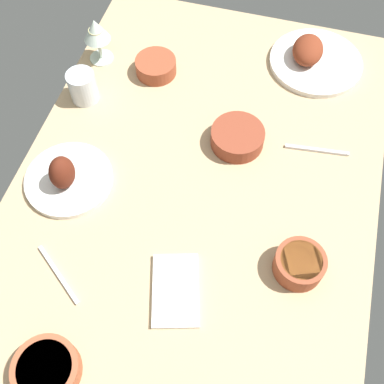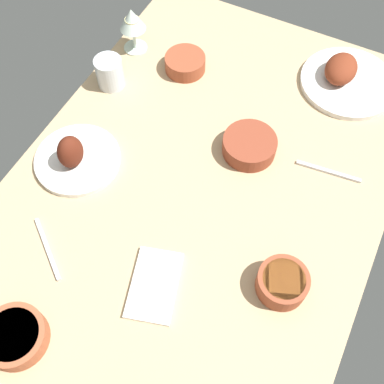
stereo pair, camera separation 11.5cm
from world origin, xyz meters
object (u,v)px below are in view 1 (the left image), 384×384
(plate_far_side, at_px, (313,58))
(folded_napkin, at_px, (176,290))
(fork_loose, at_px, (317,150))
(spoon_loose, at_px, (59,274))
(bowl_potatoes, at_px, (156,66))
(bowl_soup, at_px, (299,264))
(wine_glass, at_px, (96,32))
(bowl_pasta, at_px, (237,137))
(water_tumbler, at_px, (83,87))
(plate_center_main, at_px, (67,177))
(bowl_sauce, at_px, (46,370))

(plate_far_side, xyz_separation_m, folded_napkin, (0.78, -0.19, -0.02))
(fork_loose, xyz_separation_m, spoon_loose, (0.50, -0.51, 0.00))
(bowl_potatoes, relative_size, spoon_loose, 0.69)
(bowl_soup, xyz_separation_m, wine_glass, (-0.51, -0.67, 0.07))
(bowl_pasta, height_order, water_tumbler, water_tumbler)
(plate_far_side, bearing_deg, wine_glass, -76.29)
(bowl_pasta, xyz_separation_m, water_tumbler, (-0.04, -0.45, 0.02))
(water_tumbler, relative_size, folded_napkin, 0.53)
(bowl_potatoes, bearing_deg, folded_napkin, 21.37)
(bowl_pasta, bearing_deg, spoon_loose, -33.15)
(bowl_pasta, distance_m, water_tumbler, 0.45)
(water_tumbler, bearing_deg, wine_glass, -175.60)
(bowl_soup, relative_size, folded_napkin, 0.68)
(bowl_potatoes, xyz_separation_m, water_tumbler, (0.15, -0.16, 0.02))
(plate_center_main, xyz_separation_m, fork_loose, (-0.26, 0.59, -0.02))
(plate_center_main, relative_size, bowl_soup, 1.94)
(bowl_potatoes, relative_size, bowl_soup, 1.04)
(plate_far_side, distance_m, bowl_pasta, 0.38)
(folded_napkin, bearing_deg, bowl_potatoes, -158.63)
(plate_center_main, xyz_separation_m, bowl_potatoes, (-0.42, 0.10, -0.00))
(bowl_potatoes, distance_m, wine_glass, 0.19)
(bowl_potatoes, relative_size, folded_napkin, 0.70)
(bowl_potatoes, height_order, bowl_pasta, bowl_pasta)
(plate_far_side, height_order, wine_glass, wine_glass)
(plate_far_side, xyz_separation_m, bowl_pasta, (0.34, -0.15, 0.00))
(fork_loose, relative_size, spoon_loose, 0.98)
(bowl_potatoes, bearing_deg, plate_far_side, 109.95)
(bowl_potatoes, distance_m, fork_loose, 0.52)
(bowl_sauce, relative_size, folded_napkin, 0.80)
(wine_glass, bearing_deg, bowl_potatoes, 87.01)
(bowl_pasta, xyz_separation_m, folded_napkin, (0.43, -0.04, -0.02))
(bowl_pasta, bearing_deg, wine_glass, -113.22)
(plate_center_main, distance_m, wine_glass, 0.44)
(bowl_sauce, xyz_separation_m, spoon_loose, (-0.20, -0.07, -0.02))
(water_tumbler, bearing_deg, spoon_loose, 15.39)
(fork_loose, bearing_deg, wine_glass, -20.21)
(plate_center_main, distance_m, bowl_sauce, 0.45)
(wine_glass, height_order, spoon_loose, wine_glass)
(bowl_soup, bearing_deg, plate_far_side, -174.67)
(spoon_loose, bearing_deg, plate_center_main, 144.43)
(wine_glass, relative_size, fork_loose, 0.84)
(bowl_soup, distance_m, water_tumbler, 0.74)
(bowl_sauce, relative_size, fork_loose, 0.81)
(bowl_soup, xyz_separation_m, spoon_loose, (0.16, -0.52, -0.03))
(bowl_potatoes, bearing_deg, fork_loose, 72.33)
(bowl_sauce, xyz_separation_m, wine_glass, (-0.86, -0.22, 0.07))
(bowl_pasta, xyz_separation_m, wine_glass, (-0.20, -0.46, 0.07))
(bowl_potatoes, xyz_separation_m, bowl_pasta, (0.19, 0.28, 0.00))
(bowl_sauce, xyz_separation_m, bowl_pasta, (-0.66, 0.24, 0.00))
(fork_loose, bearing_deg, bowl_soup, 84.14)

